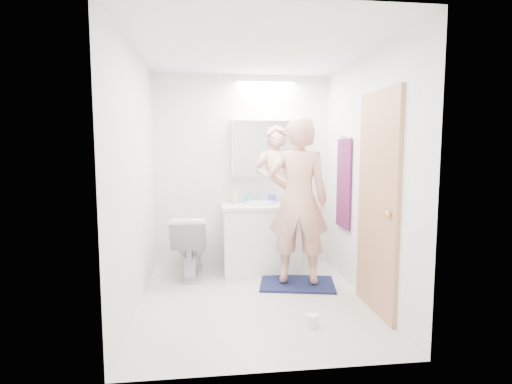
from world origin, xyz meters
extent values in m
plane|color=silver|center=(0.00, 0.00, 0.00)|extent=(2.50, 2.50, 0.00)
plane|color=white|center=(0.00, 0.00, 2.40)|extent=(2.50, 2.50, 0.00)
plane|color=white|center=(0.00, 1.25, 1.20)|extent=(2.50, 0.00, 2.50)
plane|color=white|center=(0.00, -1.25, 1.20)|extent=(2.50, 0.00, 2.50)
plane|color=white|center=(-1.10, 0.00, 1.20)|extent=(0.00, 2.50, 2.50)
plane|color=white|center=(1.10, 0.00, 1.20)|extent=(0.00, 2.50, 2.50)
cube|color=white|center=(0.19, 0.96, 0.39)|extent=(0.90, 0.55, 0.78)
cube|color=silver|center=(0.19, 0.96, 0.80)|extent=(0.95, 0.58, 0.04)
cylinder|color=silver|center=(0.19, 0.99, 0.84)|extent=(0.36, 0.36, 0.03)
cylinder|color=silver|center=(0.19, 1.19, 0.90)|extent=(0.02, 0.02, 0.16)
cube|color=white|center=(0.30, 1.18, 1.50)|extent=(0.88, 0.14, 0.70)
cube|color=silver|center=(0.30, 1.10, 1.50)|extent=(0.84, 0.01, 0.66)
imported|color=white|center=(-0.65, 0.85, 0.36)|extent=(0.44, 0.73, 0.73)
cube|color=#162344|center=(0.53, 0.40, 0.01)|extent=(0.89, 0.70, 0.02)
imported|color=#DA9B83|center=(0.53, 0.40, 0.93)|extent=(0.72, 0.55, 1.77)
cube|color=tan|center=(1.08, -0.35, 1.00)|extent=(0.04, 0.80, 2.00)
sphere|color=gold|center=(1.04, -0.65, 0.95)|extent=(0.06, 0.06, 0.06)
cube|color=#141740|center=(1.08, 0.55, 1.10)|extent=(0.02, 0.42, 1.00)
cylinder|color=silver|center=(1.07, 0.55, 1.62)|extent=(0.07, 0.02, 0.02)
imported|color=#D4BC89|center=(-0.11, 1.11, 0.93)|extent=(0.11, 0.11, 0.22)
imported|color=#5A9DC2|center=(0.07, 1.15, 0.90)|extent=(0.10, 0.10, 0.16)
imported|color=#4045C1|center=(0.36, 1.12, 0.87)|extent=(0.12, 0.12, 0.10)
cylinder|color=white|center=(0.42, -0.61, 0.05)|extent=(0.11, 0.11, 0.10)
camera|label=1|loc=(-0.43, -3.71, 1.48)|focal=27.69mm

